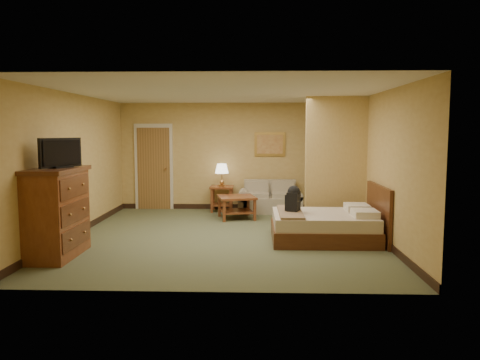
{
  "coord_description": "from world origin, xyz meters",
  "views": [
    {
      "loc": [
        0.57,
        -8.41,
        1.92
      ],
      "look_at": [
        0.25,
        0.6,
        0.97
      ],
      "focal_mm": 35.0,
      "sensor_mm": 36.0,
      "label": 1
    }
  ],
  "objects_px": {
    "coffee_table": "(237,202)",
    "bed": "(328,225)",
    "loveseat": "(270,202)",
    "dresser": "(56,212)"
  },
  "relations": [
    {
      "from": "loveseat",
      "to": "coffee_table",
      "type": "distance_m",
      "value": 1.13
    },
    {
      "from": "coffee_table",
      "to": "loveseat",
      "type": "bearing_deg",
      "value": 47.72
    },
    {
      "from": "loveseat",
      "to": "bed",
      "type": "xyz_separation_m",
      "value": [
        0.93,
        -2.84,
        0.02
      ]
    },
    {
      "from": "dresser",
      "to": "bed",
      "type": "bearing_deg",
      "value": 15.76
    },
    {
      "from": "coffee_table",
      "to": "bed",
      "type": "distance_m",
      "value": 2.63
    },
    {
      "from": "coffee_table",
      "to": "dresser",
      "type": "relative_size",
      "value": 0.68
    },
    {
      "from": "coffee_table",
      "to": "bed",
      "type": "height_order",
      "value": "bed"
    },
    {
      "from": "loveseat",
      "to": "bed",
      "type": "bearing_deg",
      "value": -71.93
    },
    {
      "from": "loveseat",
      "to": "coffee_table",
      "type": "bearing_deg",
      "value": -132.28
    },
    {
      "from": "loveseat",
      "to": "dresser",
      "type": "relative_size",
      "value": 1.1
    }
  ]
}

